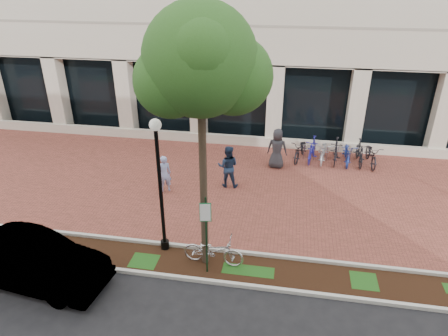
% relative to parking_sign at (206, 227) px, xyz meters
% --- Properties ---
extents(ground, '(120.00, 120.00, 0.00)m').
position_rel_parking_sign_xyz_m(ground, '(-0.64, 5.54, -1.68)').
color(ground, black).
rests_on(ground, ground).
extents(brick_plaza, '(40.00, 9.00, 0.01)m').
position_rel_parking_sign_xyz_m(brick_plaza, '(-0.64, 5.54, -1.67)').
color(brick_plaza, brown).
rests_on(brick_plaza, ground).
extents(planting_strip, '(40.00, 1.50, 0.01)m').
position_rel_parking_sign_xyz_m(planting_strip, '(-0.64, 0.29, -1.67)').
color(planting_strip, black).
rests_on(planting_strip, ground).
extents(curb_plaza_side, '(40.00, 0.12, 0.12)m').
position_rel_parking_sign_xyz_m(curb_plaza_side, '(-0.64, 1.04, -1.62)').
color(curb_plaza_side, beige).
rests_on(curb_plaza_side, ground).
extents(curb_street_side, '(40.00, 0.12, 0.12)m').
position_rel_parking_sign_xyz_m(curb_street_side, '(-0.64, -0.46, -1.62)').
color(curb_street_side, beige).
rests_on(curb_street_side, ground).
extents(parking_sign, '(0.34, 0.07, 2.67)m').
position_rel_parking_sign_xyz_m(parking_sign, '(0.00, 0.00, 0.00)').
color(parking_sign, '#12331A').
rests_on(parking_sign, ground).
extents(lamppost, '(0.36, 0.36, 4.56)m').
position_rel_parking_sign_xyz_m(lamppost, '(-1.62, 0.91, 0.89)').
color(lamppost, black).
rests_on(lamppost, ground).
extents(street_tree, '(3.50, 2.92, 7.81)m').
position_rel_parking_sign_xyz_m(street_tree, '(-0.11, 0.50, 4.47)').
color(street_tree, '#473928').
rests_on(street_tree, ground).
extents(locked_bicycle, '(1.96, 0.77, 1.01)m').
position_rel_parking_sign_xyz_m(locked_bicycle, '(0.12, 0.44, -1.17)').
color(locked_bicycle, silver).
rests_on(locked_bicycle, ground).
extents(pedestrian_left, '(0.71, 0.63, 1.62)m').
position_rel_parking_sign_xyz_m(pedestrian_left, '(-2.77, 4.60, -0.87)').
color(pedestrian_left, '#90A1D7').
rests_on(pedestrian_left, ground).
extents(pedestrian_mid, '(0.91, 0.72, 1.84)m').
position_rel_parking_sign_xyz_m(pedestrian_mid, '(-0.25, 5.50, -0.76)').
color(pedestrian_mid, '#1C2D47').
rests_on(pedestrian_mid, ground).
extents(pedestrian_right, '(0.99, 0.71, 1.90)m').
position_rel_parking_sign_xyz_m(pedestrian_right, '(1.69, 7.65, -0.73)').
color(pedestrian_right, '#29292E').
rests_on(pedestrian_right, ground).
extents(bike_rack_cluster, '(4.29, 2.09, 1.15)m').
position_rel_parking_sign_xyz_m(bike_rack_cluster, '(4.45, 8.72, -1.14)').
color(bike_rack_cluster, black).
rests_on(bike_rack_cluster, ground).
extents(sedan_near_curb, '(4.67, 2.12, 1.49)m').
position_rel_parking_sign_xyz_m(sedan_near_curb, '(-4.93, -1.25, -0.94)').
color(sedan_near_curb, '#BABBBF').
rests_on(sedan_near_curb, ground).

